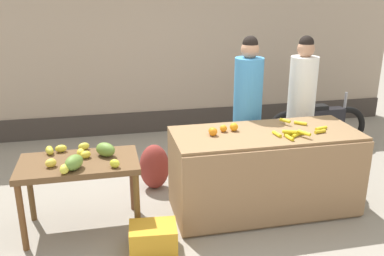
# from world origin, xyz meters

# --- Properties ---
(ground_plane) EXTENTS (24.00, 24.00, 0.00)m
(ground_plane) POSITION_xyz_m (0.00, 0.00, 0.00)
(ground_plane) COLOR gray
(market_wall_back) EXTENTS (7.79, 0.23, 3.02)m
(market_wall_back) POSITION_xyz_m (0.00, 2.93, 1.48)
(market_wall_back) COLOR tan
(market_wall_back) RESTS_ON ground
(fruit_stall_counter) EXTENTS (1.98, 0.85, 0.90)m
(fruit_stall_counter) POSITION_xyz_m (0.51, -0.01, 0.45)
(fruit_stall_counter) COLOR olive
(fruit_stall_counter) RESTS_ON ground
(side_table_wooden) EXTENTS (1.16, 0.65, 0.74)m
(side_table_wooden) POSITION_xyz_m (-1.43, 0.00, 0.65)
(side_table_wooden) COLOR brown
(side_table_wooden) RESTS_ON ground
(banana_bunch_pile) EXTENTS (0.64, 0.57, 0.07)m
(banana_bunch_pile) POSITION_xyz_m (0.81, -0.11, 0.93)
(banana_bunch_pile) COLOR yellow
(banana_bunch_pile) RESTS_ON fruit_stall_counter
(orange_pile) EXTENTS (0.34, 0.19, 0.09)m
(orange_pile) POSITION_xyz_m (0.03, 0.06, 0.94)
(orange_pile) COLOR orange
(orange_pile) RESTS_ON fruit_stall_counter
(mango_papaya_pile) EXTENTS (0.75, 0.67, 0.14)m
(mango_papaya_pile) POSITION_xyz_m (-1.39, -0.01, 0.80)
(mango_papaya_pile) COLOR yellow
(mango_papaya_pile) RESTS_ON side_table_wooden
(vendor_woman_blue_shirt) EXTENTS (0.34, 0.34, 1.83)m
(vendor_woman_blue_shirt) POSITION_xyz_m (0.53, 0.66, 0.92)
(vendor_woman_blue_shirt) COLOR #33333D
(vendor_woman_blue_shirt) RESTS_ON ground
(vendor_woman_white_shirt) EXTENTS (0.34, 0.34, 1.80)m
(vendor_woman_white_shirt) POSITION_xyz_m (1.27, 0.75, 0.91)
(vendor_woman_white_shirt) COLOR #33333D
(vendor_woman_white_shirt) RESTS_ON ground
(parked_motorcycle) EXTENTS (1.60, 0.18, 0.88)m
(parked_motorcycle) POSITION_xyz_m (1.93, 1.47, 0.40)
(parked_motorcycle) COLOR black
(parked_motorcycle) RESTS_ON ground
(produce_crate) EXTENTS (0.47, 0.36, 0.26)m
(produce_crate) POSITION_xyz_m (-0.79, -0.54, 0.13)
(produce_crate) COLOR gold
(produce_crate) RESTS_ON ground
(produce_sack) EXTENTS (0.39, 0.33, 0.56)m
(produce_sack) POSITION_xyz_m (-0.60, 0.74, 0.28)
(produce_sack) COLOR maroon
(produce_sack) RESTS_ON ground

